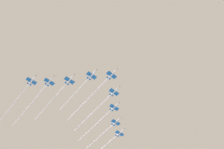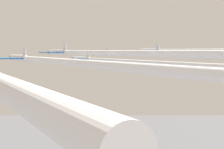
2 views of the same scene
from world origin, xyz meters
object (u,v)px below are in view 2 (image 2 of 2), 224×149
(jet_starboard_inner, at_px, (179,50))
(jet_center_rear, at_px, (55,61))
(jet_port_inner, at_px, (113,60))
(jet_port_outer, at_px, (90,53))
(jet_lead, at_px, (136,55))

(jet_starboard_inner, bearing_deg, jet_center_rear, -144.93)
(jet_port_inner, bearing_deg, jet_port_outer, -132.25)
(jet_lead, relative_size, jet_center_rear, 1.02)
(jet_port_inner, bearing_deg, jet_starboard_inner, 10.88)
(jet_port_outer, bearing_deg, jet_starboard_inner, 26.34)
(jet_port_inner, distance_m, jet_starboard_inner, 25.69)
(jet_lead, distance_m, jet_port_inner, 15.45)
(jet_starboard_inner, height_order, jet_port_outer, jet_starboard_inner)
(jet_port_inner, height_order, jet_starboard_inner, jet_starboard_inner)
(jet_port_inner, height_order, jet_center_rear, jet_center_rear)
(jet_port_inner, relative_size, jet_center_rear, 0.93)
(jet_lead, bearing_deg, jet_port_inner, -144.58)
(jet_starboard_inner, xyz_separation_m, jet_port_outer, (-31.44, 27.87, -0.46))
(jet_lead, height_order, jet_port_inner, jet_lead)
(jet_lead, relative_size, jet_port_outer, 1.14)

